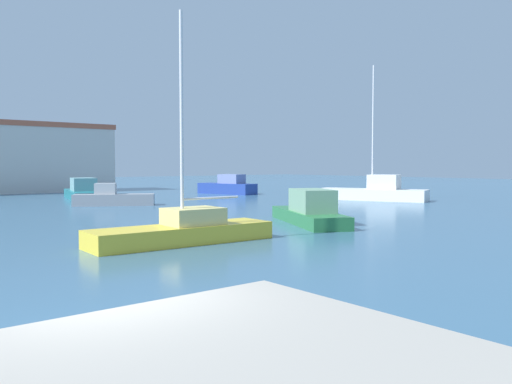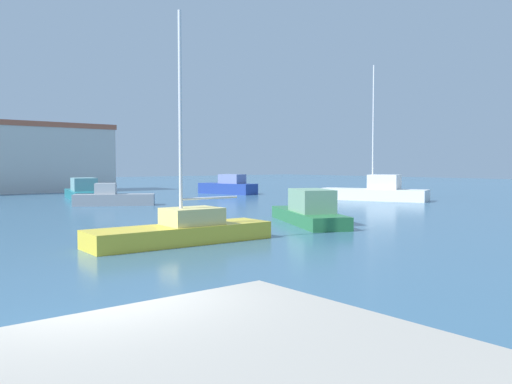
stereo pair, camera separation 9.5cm
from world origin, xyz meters
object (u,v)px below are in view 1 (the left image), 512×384
Objects in this scene: motorboat_teal_far_left at (83,192)px; motorboat_grey_distant_east at (113,198)px; sailboat_white_outer_mooring at (375,191)px; sailboat_yellow_mid_harbor at (184,230)px; motorboat_green_behind_lamppost at (310,211)px; motorboat_blue_inner_mooring at (228,187)px.

motorboat_grey_distant_east is at bearing -96.10° from motorboat_teal_far_left.
sailboat_white_outer_mooring is 24.38m from sailboat_yellow_mid_harbor.
sailboat_white_outer_mooring is at bearing 22.87° from sailboat_yellow_mid_harbor.
sailboat_white_outer_mooring reaches higher than motorboat_green_behind_lamppost.
sailboat_white_outer_mooring is 19.12m from motorboat_grey_distant_east.
sailboat_white_outer_mooring is at bearing -75.72° from motorboat_blue_inner_mooring.
motorboat_green_behind_lamppost is at bearing -80.99° from motorboat_grey_distant_east.
motorboat_blue_inner_mooring is (-3.56, 13.98, 0.01)m from sailboat_white_outer_mooring.
motorboat_green_behind_lamppost is (-14.96, -8.04, -0.08)m from sailboat_white_outer_mooring.
motorboat_grey_distant_east is at bearing 99.01° from motorboat_green_behind_lamppost.
motorboat_teal_far_left is at bearing 94.24° from motorboat_green_behind_lamppost.
motorboat_green_behind_lamppost is at bearing 10.81° from sailboat_yellow_mid_harbor.
sailboat_white_outer_mooring is 1.29× the size of sailboat_yellow_mid_harbor.
motorboat_blue_inner_mooring is 24.80m from motorboat_green_behind_lamppost.
sailboat_yellow_mid_harbor reaches higher than motorboat_grey_distant_east.
motorboat_teal_far_left is at bearing 76.78° from sailboat_yellow_mid_harbor.
motorboat_grey_distant_east is (-13.91, -6.22, -0.19)m from motorboat_blue_inner_mooring.
motorboat_grey_distant_east is 0.78× the size of motorboat_green_behind_lamppost.
sailboat_yellow_mid_harbor is at bearing -169.19° from motorboat_green_behind_lamppost.
sailboat_yellow_mid_harbor is (-22.46, -9.47, -0.20)m from sailboat_white_outer_mooring.
sailboat_yellow_mid_harbor is at bearing -157.13° from sailboat_white_outer_mooring.
sailboat_yellow_mid_harbor is at bearing -128.86° from motorboat_blue_inner_mooring.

